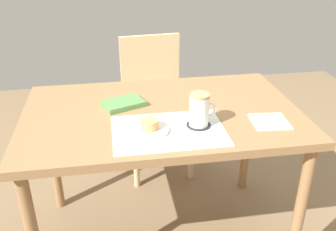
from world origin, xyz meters
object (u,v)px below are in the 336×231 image
pastry_plate (150,130)px  small_book (123,103)px  dining_table (162,127)px  pastry (150,124)px  coffee_mug (200,110)px  wooden_chair (155,99)px

pastry_plate → small_book: size_ratio=0.86×
pastry_plate → dining_table: bearing=67.8°
dining_table → pastry: (-0.08, -0.19, 0.12)m
dining_table → pastry_plate: (-0.08, -0.19, 0.09)m
coffee_mug → small_book: 0.39m
pastry_plate → wooden_chair: bearing=81.5°
pastry_plate → small_book: small_book is taller
pastry_plate → coffee_mug: (0.21, 0.02, 0.07)m
wooden_chair → pastry_plate: 0.94m
pastry → small_book: size_ratio=0.40×
pastry_plate → pastry: 0.03m
wooden_chair → pastry: wooden_chair is taller
dining_table → pastry: 0.23m
pastry → small_book: 0.28m
pastry_plate → pastry: pastry is taller
dining_table → small_book: 0.21m
dining_table → pastry_plate: bearing=-112.2°
pastry_plate → small_book: 0.28m
wooden_chair → pastry: size_ratio=12.06×
dining_table → pastry_plate: size_ratio=7.89×
small_book → pastry_plate: bearing=-92.3°
dining_table → small_book: bearing=154.6°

